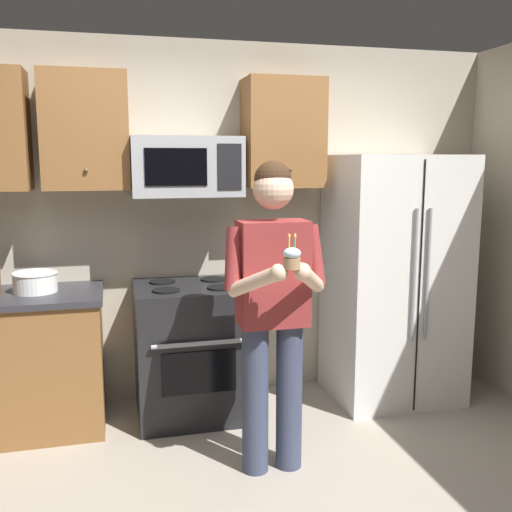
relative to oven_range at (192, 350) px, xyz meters
name	(u,v)px	position (x,y,z in m)	size (l,w,h in m)	color
wall_back	(203,223)	(0.15, 0.39, 0.84)	(4.40, 0.10, 2.60)	#B7AD99
oven_range	(192,350)	(0.00, 0.00, 0.00)	(0.76, 0.70, 0.93)	black
microwave	(186,167)	(0.00, 0.12, 1.26)	(0.74, 0.41, 0.40)	#9EA0A5
refrigerator	(394,279)	(1.50, -0.04, 0.44)	(0.90, 0.75, 1.80)	white
cabinet_row_upper	(97,131)	(-0.57, 0.17, 1.49)	(2.78, 0.36, 0.76)	brown
bowl_large_white	(35,281)	(-1.00, 0.05, 0.53)	(0.28, 0.28, 0.13)	white
person	(273,301)	(0.34, -0.86, 0.53)	(0.60, 0.48, 1.76)	#383F59
cupcake	(292,258)	(0.34, -1.19, 0.83)	(0.09, 0.09, 0.17)	#A87F56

